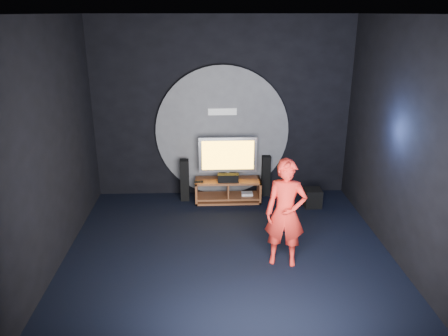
# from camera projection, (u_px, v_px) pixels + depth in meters

# --- Properties ---
(floor) EXTENTS (5.00, 5.00, 0.00)m
(floor) POSITION_uv_depth(u_px,v_px,m) (228.00, 255.00, 6.70)
(floor) COLOR black
(floor) RESTS_ON ground
(back_wall) EXTENTS (5.00, 0.04, 3.50)m
(back_wall) POSITION_uv_depth(u_px,v_px,m) (222.00, 109.00, 8.46)
(back_wall) COLOR black
(back_wall) RESTS_ON ground
(front_wall) EXTENTS (5.00, 0.04, 3.50)m
(front_wall) POSITION_uv_depth(u_px,v_px,m) (244.00, 230.00, 3.76)
(front_wall) COLOR black
(front_wall) RESTS_ON ground
(left_wall) EXTENTS (0.04, 5.00, 3.50)m
(left_wall) POSITION_uv_depth(u_px,v_px,m) (48.00, 148.00, 6.01)
(left_wall) COLOR black
(left_wall) RESTS_ON ground
(right_wall) EXTENTS (0.04, 5.00, 3.50)m
(right_wall) POSITION_uv_depth(u_px,v_px,m) (404.00, 144.00, 6.21)
(right_wall) COLOR black
(right_wall) RESTS_ON ground
(ceiling) EXTENTS (5.00, 5.00, 0.01)m
(ceiling) POSITION_uv_depth(u_px,v_px,m) (229.00, 14.00, 5.52)
(ceiling) COLOR black
(ceiling) RESTS_ON back_wall
(wall_disc_panel) EXTENTS (2.60, 0.11, 2.60)m
(wall_disc_panel) POSITION_uv_depth(u_px,v_px,m) (222.00, 132.00, 8.56)
(wall_disc_panel) COLOR #515156
(wall_disc_panel) RESTS_ON ground
(media_console) EXTENTS (1.27, 0.45, 0.45)m
(media_console) POSITION_uv_depth(u_px,v_px,m) (228.00, 192.00, 8.57)
(media_console) COLOR brown
(media_console) RESTS_ON ground
(tv) EXTENTS (1.12, 0.22, 0.83)m
(tv) POSITION_uv_depth(u_px,v_px,m) (228.00, 156.00, 8.39)
(tv) COLOR #B3B3BA
(tv) RESTS_ON media_console
(center_speaker) EXTENTS (0.40, 0.15, 0.15)m
(center_speaker) POSITION_uv_depth(u_px,v_px,m) (228.00, 178.00, 8.36)
(center_speaker) COLOR black
(center_speaker) RESTS_ON media_console
(remote) EXTENTS (0.18, 0.05, 0.02)m
(remote) POSITION_uv_depth(u_px,v_px,m) (199.00, 182.00, 8.34)
(remote) COLOR black
(remote) RESTS_ON media_console
(tower_speaker_left) EXTENTS (0.17, 0.18, 0.83)m
(tower_speaker_left) POSITION_uv_depth(u_px,v_px,m) (185.00, 180.00, 8.56)
(tower_speaker_left) COLOR black
(tower_speaker_left) RESTS_ON ground
(tower_speaker_right) EXTENTS (0.17, 0.18, 0.83)m
(tower_speaker_right) POSITION_uv_depth(u_px,v_px,m) (266.00, 176.00, 8.79)
(tower_speaker_right) COLOR black
(tower_speaker_right) RESTS_ON ground
(subwoofer) EXTENTS (0.32, 0.32, 0.35)m
(subwoofer) POSITION_uv_depth(u_px,v_px,m) (313.00, 198.00, 8.35)
(subwoofer) COLOR black
(subwoofer) RESTS_ON ground
(player) EXTENTS (0.65, 0.50, 1.61)m
(player) POSITION_uv_depth(u_px,v_px,m) (286.00, 213.00, 6.25)
(player) COLOR red
(player) RESTS_ON ground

